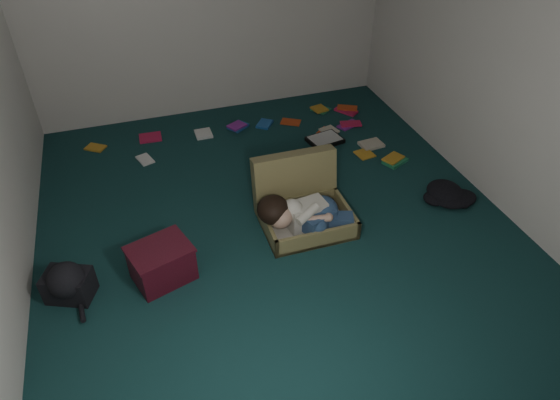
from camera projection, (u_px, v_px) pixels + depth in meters
floor at (275, 221)px, 4.41m from camera, size 4.50×4.50×0.00m
wall_front at (451, 324)px, 1.93m from camera, size 4.50×0.00×4.50m
wall_right at (504, 52)px, 4.11m from camera, size 0.00×4.50×4.50m
suitcase at (302, 203)px, 4.35m from camera, size 0.75×0.74×0.55m
person at (304, 214)px, 4.16m from camera, size 0.81×0.39×0.34m
maroon_bin at (162, 263)px, 3.78m from camera, size 0.53×0.47×0.31m
backpack at (69, 284)px, 3.66m from camera, size 0.51×0.47×0.25m
clothing_pile at (449, 196)px, 4.59m from camera, size 0.52×0.46×0.14m
paper_tray at (325, 140)px, 5.46m from camera, size 0.40×0.33×0.05m
book_scatter at (277, 134)px, 5.58m from camera, size 3.16×1.54×0.02m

